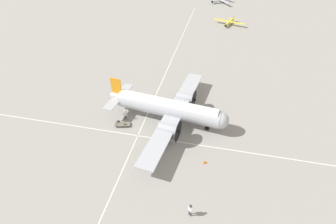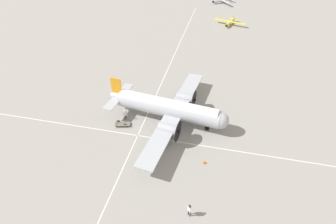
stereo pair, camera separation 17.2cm
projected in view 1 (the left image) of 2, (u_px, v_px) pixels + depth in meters
The scene contains 12 objects.
ground_plane at pixel (168, 121), 42.24m from camera, with size 300.00×300.00×0.00m, color gray.
apron_line_eastwest at pixel (162, 139), 38.86m from camera, with size 120.00×0.16×0.01m.
apron_line_northsouth at pixel (146, 117), 42.86m from camera, with size 0.16×120.00×0.01m.
airliner_main at pixel (171, 108), 40.51m from camera, with size 19.30×24.29×6.04m.
crew_foreground at pixel (190, 209), 28.65m from camera, with size 0.53×0.43×1.84m.
passenger_boarding at pixel (125, 114), 41.78m from camera, with size 0.59×0.32×1.80m.
suitcase_near_door at pixel (119, 122), 41.48m from camera, with size 0.43×0.19×0.63m.
suitcase_upright_spare at pixel (125, 125), 41.02m from camera, with size 0.37×0.19×0.51m.
baggage_cart at pixel (123, 124), 41.11m from camera, with size 2.48×1.60×0.56m.
light_aircraft_distant at pixel (221, 0), 92.55m from camera, with size 7.97×9.32×2.05m.
light_aircraft_taxiing at pixel (229, 22), 75.48m from camera, with size 8.98×6.86×1.80m.
traffic_cone at pixel (205, 162), 35.13m from camera, with size 0.41×0.41×0.54m.
Camera 1 is at (-6.87, 31.53, 27.30)m, focal length 28.00 mm.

